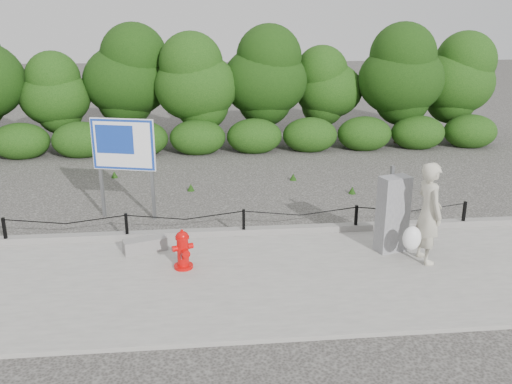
{
  "coord_description": "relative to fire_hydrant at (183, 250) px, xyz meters",
  "views": [
    {
      "loc": [
        -0.84,
        -10.92,
        4.7
      ],
      "look_at": [
        0.29,
        0.2,
        1.0
      ],
      "focal_mm": 38.0,
      "sensor_mm": 36.0,
      "label": 1
    }
  ],
  "objects": [
    {
      "name": "curb",
      "position": [
        1.27,
        1.53,
        -0.3
      ],
      "size": [
        14.0,
        0.22,
        0.14
      ],
      "primitive_type": "cube",
      "color": "slate",
      "rests_on": "sidewalk"
    },
    {
      "name": "utility_cabinet",
      "position": [
        4.19,
        0.4,
        0.42
      ],
      "size": [
        0.67,
        0.51,
        1.74
      ],
      "rotation": [
        0.0,
        0.0,
        0.29
      ],
      "color": "gray",
      "rests_on": "sidewalk"
    },
    {
      "name": "advertising_sign",
      "position": [
        -1.4,
        3.01,
        1.26
      ],
      "size": [
        1.48,
        0.48,
        2.43
      ],
      "rotation": [
        0.0,
        0.0,
        -0.26
      ],
      "color": "slate",
      "rests_on": "ground"
    },
    {
      "name": "treeline",
      "position": [
        1.21,
        10.39,
        2.03
      ],
      "size": [
        20.47,
        3.64,
        4.58
      ],
      "color": "black",
      "rests_on": "ground"
    },
    {
      "name": "sidewalk",
      "position": [
        1.27,
        -0.52,
        -0.41
      ],
      "size": [
        14.0,
        4.0,
        0.08
      ],
      "primitive_type": "cube",
      "color": "gray",
      "rests_on": "ground"
    },
    {
      "name": "chain_barrier",
      "position": [
        1.27,
        1.48,
        0.01
      ],
      "size": [
        10.06,
        0.06,
        0.6
      ],
      "color": "black",
      "rests_on": "sidewalk"
    },
    {
      "name": "ground",
      "position": [
        1.27,
        1.48,
        -0.45
      ],
      "size": [
        90.0,
        90.0,
        0.0
      ],
      "primitive_type": "plane",
      "color": "#2D2B28",
      "rests_on": "ground"
    },
    {
      "name": "pedestrian",
      "position": [
        4.67,
        -0.15,
        0.6
      ],
      "size": [
        0.8,
        0.77,
        1.99
      ],
      "rotation": [
        0.0,
        0.0,
        1.67
      ],
      "color": "#B2AD99",
      "rests_on": "sidewalk"
    },
    {
      "name": "concrete_block",
      "position": [
        -0.8,
        0.85,
        -0.23
      ],
      "size": [
        0.91,
        0.56,
        0.28
      ],
      "primitive_type": "cube",
      "rotation": [
        0.0,
        0.0,
        0.33
      ],
      "color": "slate",
      "rests_on": "sidewalk"
    },
    {
      "name": "fire_hydrant",
      "position": [
        0.0,
        0.0,
        0.0
      ],
      "size": [
        0.47,
        0.47,
        0.78
      ],
      "rotation": [
        0.0,
        0.0,
        0.35
      ],
      "color": "red",
      "rests_on": "sidewalk"
    }
  ]
}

